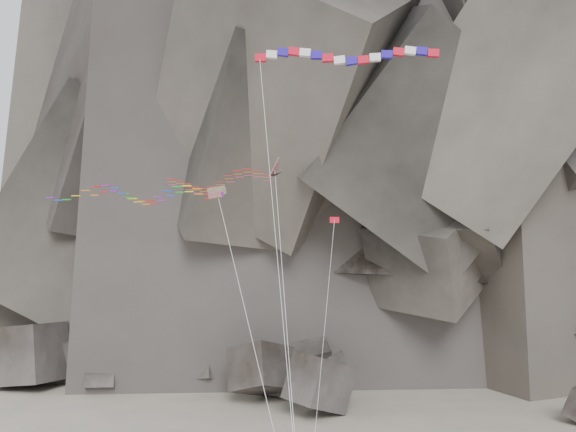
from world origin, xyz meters
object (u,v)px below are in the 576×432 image
(parafoil_kite, at_px, (125,194))
(pennant_kite, at_px, (329,269))
(delta_kite, at_px, (214,181))
(banner_kite, at_px, (345,58))

(parafoil_kite, height_order, pennant_kite, parafoil_kite)
(delta_kite, relative_size, parafoil_kite, 1.11)
(parafoil_kite, relative_size, pennant_kite, 1.11)
(delta_kite, relative_size, pennant_kite, 1.24)
(banner_kite, xyz_separation_m, parafoil_kite, (-13.97, -2.07, -8.25))
(delta_kite, distance_m, pennant_kite, 11.21)
(delta_kite, height_order, parafoil_kite, delta_kite)
(banner_kite, distance_m, parafoil_kite, 16.36)
(delta_kite, bearing_deg, parafoil_kite, -125.25)
(parafoil_kite, bearing_deg, delta_kite, 69.82)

